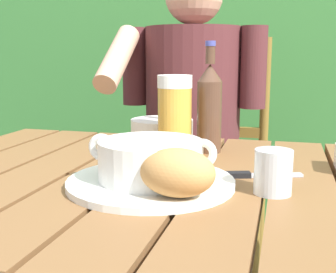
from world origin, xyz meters
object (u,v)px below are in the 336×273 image
at_px(beer_glass, 175,115).
at_px(beer_bottle, 209,106).
at_px(serving_plate, 151,182).
at_px(table_knife, 249,175).
at_px(chair_near_diner, 200,176).
at_px(bread_roll, 178,173).
at_px(soup_bowl, 151,159).
at_px(person_eating, 189,122).
at_px(water_glass_small, 273,172).
at_px(diner_bowl, 162,132).

xyz_separation_m(beer_glass, beer_bottle, (0.07, 0.05, 0.02)).
distance_m(serving_plate, table_knife, 0.19).
xyz_separation_m(chair_near_diner, beer_glass, (0.06, -0.66, 0.33)).
bearing_deg(bread_roll, soup_bowl, 130.60).
relative_size(person_eating, water_glass_small, 16.92).
distance_m(beer_bottle, diner_bowl, 0.16).
bearing_deg(soup_bowl, beer_bottle, 80.02).
xyz_separation_m(chair_near_diner, diner_bowl, (-0.00, -0.55, 0.27)).
relative_size(serving_plate, beer_glass, 1.63).
distance_m(chair_near_diner, water_glass_small, 0.98).
xyz_separation_m(person_eating, serving_plate, (0.08, -0.71, 0.00)).
relative_size(chair_near_diner, bread_roll, 8.39).
height_order(serving_plate, water_glass_small, water_glass_small).
relative_size(beer_glass, diner_bowl, 1.14).
bearing_deg(bread_roll, water_glass_small, 32.30).
distance_m(serving_plate, diner_bowl, 0.37).
distance_m(bread_roll, beer_bottle, 0.38).
distance_m(person_eating, table_knife, 0.65).
relative_size(serving_plate, beer_bottle, 1.15).
xyz_separation_m(table_knife, diner_bowl, (-0.24, 0.26, 0.03)).
bearing_deg(bread_roll, person_eating, 100.85).
relative_size(serving_plate, bread_roll, 2.42).
xyz_separation_m(water_glass_small, diner_bowl, (-0.29, 0.35, -0.01)).
bearing_deg(person_eating, bread_roll, -79.15).
height_order(serving_plate, beer_bottle, beer_bottle).
xyz_separation_m(water_glass_small, table_knife, (-0.05, 0.09, -0.03)).
bearing_deg(soup_bowl, serving_plate, 180.00).
distance_m(person_eating, bread_roll, 0.80).
height_order(chair_near_diner, bread_roll, chair_near_diner).
bearing_deg(table_knife, diner_bowl, 133.28).
height_order(soup_bowl, beer_glass, beer_glass).
bearing_deg(beer_glass, beer_bottle, 33.98).
relative_size(serving_plate, table_knife, 1.78).
height_order(soup_bowl, diner_bowl, soup_bowl).
bearing_deg(person_eating, soup_bowl, -83.28).
height_order(bread_roll, water_glass_small, bread_roll).
bearing_deg(chair_near_diner, bread_roll, -81.44).
relative_size(soup_bowl, beer_bottle, 0.90).
xyz_separation_m(beer_bottle, water_glass_small, (0.16, -0.29, -0.07)).
bearing_deg(diner_bowl, bread_roll, -71.24).
xyz_separation_m(bread_roll, beer_glass, (-0.09, 0.33, 0.04)).
height_order(bread_roll, diner_bowl, bread_roll).
height_order(chair_near_diner, water_glass_small, chair_near_diner).
distance_m(beer_glass, beer_bottle, 0.09).
height_order(serving_plate, soup_bowl, soup_bowl).
relative_size(water_glass_small, diner_bowl, 0.47).
bearing_deg(chair_near_diner, beer_bottle, -77.68).
xyz_separation_m(serving_plate, soup_bowl, (0.00, 0.00, 0.04)).
xyz_separation_m(person_eating, beer_bottle, (0.14, -0.41, 0.10)).
height_order(person_eating, water_glass_small, person_eating).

